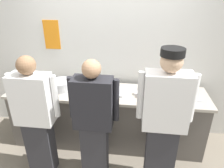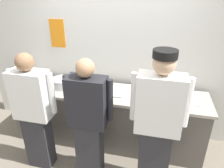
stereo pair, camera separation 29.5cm
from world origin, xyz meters
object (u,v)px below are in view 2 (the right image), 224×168
Objects in this scene: chef_center at (88,119)px; plate_stack_front at (175,97)px; mixing_bowl_steel at (63,83)px; ramekin_red_sauce at (27,85)px; squeeze_bottle_secondary at (89,81)px; deli_cup at (168,102)px; chefs_knife at (190,105)px; chef_near_left at (34,112)px; ramekin_orange_sauce at (48,85)px; sheet_tray at (106,91)px; ramekin_green_sauce at (137,95)px; chef_far_right at (158,122)px; plate_stack_rear at (153,93)px; squeeze_bottle_primary at (143,93)px; ramekin_yellow_sauce at (80,93)px.

plate_stack_front is at bearing 31.82° from chef_center.
ramekin_red_sauce is at bearing -167.05° from mixing_bowl_steel.
deli_cup is (1.16, -0.29, -0.04)m from squeeze_bottle_secondary.
squeeze_bottle_secondary is at bearing 166.17° from deli_cup.
deli_cup reaches higher than chefs_knife.
ramekin_orange_sauce is at bearing 103.51° from chef_near_left.
sheet_tray is 4.55× the size of ramekin_green_sauce.
ramekin_orange_sauce is at bearing 145.06° from chef_center.
chefs_knife is (1.44, -0.22, -0.08)m from squeeze_bottle_secondary.
chef_far_right is 7.70× the size of plate_stack_rear.
squeeze_bottle_secondary is at bearing 169.61° from ramekin_green_sauce.
chef_far_right reaches higher than squeeze_bottle_primary.
sheet_tray is at bearing 4.80° from ramekin_red_sauce.
squeeze_bottle_primary is at bearing -5.69° from mixing_bowl_steel.
plate_stack_rear is 1.25× the size of squeeze_bottle_secondary.
squeeze_bottle_secondary reaches higher than ramekin_orange_sauce.
ramekin_red_sauce is 0.32m from ramekin_orange_sauce.
chef_near_left is 17.31× the size of ramekin_yellow_sauce.
plate_stack_rear is 2.43× the size of deli_cup.
chef_near_left reaches higher than plate_stack_rear.
squeeze_bottle_primary is at bearing 3.79° from ramekin_yellow_sauce.
mixing_bowl_steel is at bearing 178.80° from plate_stack_front.
mixing_bowl_steel is 0.39m from ramekin_yellow_sauce.
mixing_bowl_steel is at bearing 133.27° from chef_center.
ramekin_orange_sauce is (-0.15, 0.62, 0.06)m from chef_near_left.
mixing_bowl_steel is (-1.43, 0.67, 0.02)m from chef_far_right.
chef_far_right is 17.18× the size of ramekin_red_sauce.
mixing_bowl_steel is at bearing 12.95° from ramekin_red_sauce.
squeeze_bottle_secondary is (0.47, 0.78, 0.12)m from chef_near_left.
chefs_knife is (0.18, -0.09, -0.04)m from plate_stack_front.
ramekin_yellow_sauce is (0.58, -0.12, 0.00)m from ramekin_orange_sauce.
chef_far_right reaches higher than mixing_bowl_steel.
squeeze_bottle_secondary is at bearing 13.67° from ramekin_red_sauce.
chefs_knife is at bearing -8.87° from squeeze_bottle_secondary.
ramekin_red_sauce is at bearing -168.03° from ramekin_orange_sauce.
ramekin_red_sauce is 2.09m from deli_cup.
plate_stack_rear is 0.50× the size of sheet_tray.
sheet_tray is at bearing -22.33° from squeeze_bottle_secondary.
deli_cup reaches higher than ramekin_green_sauce.
sheet_tray is 4.50× the size of ramekin_red_sauce.
chef_far_right is 0.74m from plate_stack_rear.
deli_cup is (0.92, 0.47, 0.09)m from chef_center.
ramekin_green_sauce and ramekin_yellow_sauce have the same top height.
chef_near_left is 1.70m from deli_cup.
plate_stack_front is 0.82× the size of chefs_knife.
chef_near_left is at bearing -120.75° from squeeze_bottle_secondary.
chef_far_right is at bearing -15.45° from ramekin_red_sauce.
plate_stack_rear is 0.67m from sheet_tray.
chef_near_left is at bearing -76.49° from ramekin_orange_sauce.
ramekin_orange_sauce is at bearing -179.20° from plate_stack_front.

